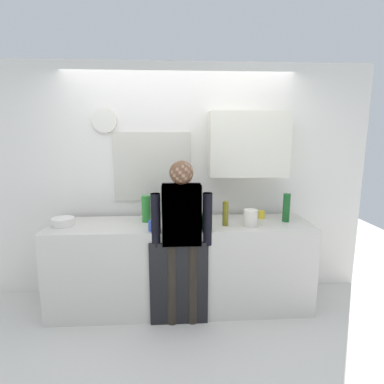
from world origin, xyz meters
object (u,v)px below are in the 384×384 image
coffee_maker (174,206)px  storage_canister (251,218)px  cup_yellow_cup (261,215)px  person_guest (182,230)px  bottle_dark_sauce (197,212)px  person_at_sink (182,230)px  dish_soap (203,221)px  cup_white_mug (205,220)px  bottle_clear_soda (146,209)px  mixing_bowl (63,222)px  bottle_green_wine (286,208)px  cup_blue_mug (153,226)px  bottle_olive_oil (226,213)px

coffee_maker → storage_canister: 0.83m
cup_yellow_cup → person_guest: 0.99m
bottle_dark_sauce → person_at_sink: size_ratio=0.11×
coffee_maker → dish_soap: bearing=-52.9°
coffee_maker → person_at_sink: person_at_sink is taller
cup_yellow_cup → dish_soap: (-0.68, -0.35, 0.04)m
cup_white_mug → cup_yellow_cup: (0.64, 0.21, -0.00)m
bottle_clear_soda → mixing_bowl: bearing=-173.7°
dish_soap → person_guest: size_ratio=0.11×
bottle_green_wine → cup_yellow_cup: size_ratio=3.53×
cup_blue_mug → person_at_sink: (0.28, -0.06, -0.03)m
bottle_dark_sauce → mixing_bowl: bearing=-174.8°
cup_white_mug → cup_blue_mug: (-0.52, -0.17, 0.00)m
mixing_bowl → person_at_sink: (1.19, -0.29, -0.02)m
bottle_clear_soda → bottle_green_wine: bottle_green_wine is taller
mixing_bowl → person_guest: (1.19, -0.29, -0.02)m
bottle_green_wine → bottle_dark_sauce: bottle_green_wine is taller
bottle_green_wine → cup_yellow_cup: (-0.22, 0.14, -0.11)m
dish_soap → cup_white_mug: bearing=75.8°
cup_yellow_cup → person_at_sink: size_ratio=0.05×
person_at_sink → person_guest: 0.00m
bottle_dark_sauce → cup_yellow_cup: bearing=2.2°
bottle_green_wine → cup_white_mug: size_ratio=3.16×
bottle_dark_sauce → cup_blue_mug: bearing=-142.5°
cup_yellow_cup → bottle_clear_soda: bearing=-177.3°
dish_soap → person_guest: bearing=-158.2°
coffee_maker → person_guest: bearing=-80.6°
bottle_clear_soda → person_guest: bearing=-46.3°
cup_blue_mug → coffee_maker: bearing=62.9°
bottle_clear_soda → person_guest: (0.36, -0.38, -0.12)m
bottle_dark_sauce → mixing_bowl: 1.37m
bottle_olive_oil → bottle_dark_sauce: (-0.27, 0.21, -0.04)m
cup_yellow_cup → storage_canister: size_ratio=0.50×
storage_canister → bottle_clear_soda: bearing=167.8°
bottle_green_wine → cup_white_mug: (-0.86, -0.07, -0.10)m
cup_yellow_cup → storage_canister: 0.35m
cup_blue_mug → cup_white_mug: bearing=17.6°
bottle_clear_soda → person_at_sink: 0.54m
bottle_green_wine → cup_blue_mug: size_ratio=3.00×
bottle_dark_sauce → dish_soap: bearing=-84.3°
mixing_bowl → storage_canister: storage_canister is taller
coffee_maker → bottle_olive_oil: 0.58m
cup_white_mug → cup_blue_mug: cup_blue_mug is taller
cup_white_mug → dish_soap: dish_soap is taller
bottle_clear_soda → person_at_sink: (0.36, -0.38, -0.12)m
bottle_olive_oil → person_guest: 0.50m
mixing_bowl → person_at_sink: bearing=-13.6°
bottle_dark_sauce → cup_white_mug: 0.20m
dish_soap → person_guest: (-0.21, -0.08, -0.06)m
bottle_dark_sauce → person_guest: person_guest is taller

